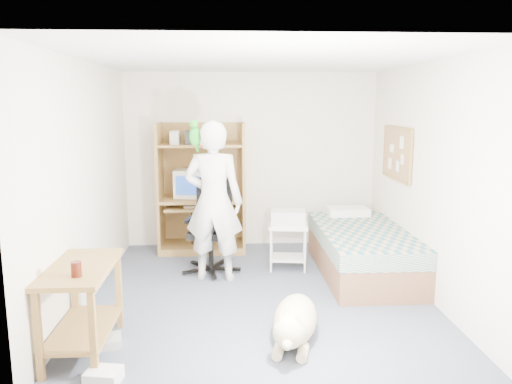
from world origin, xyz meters
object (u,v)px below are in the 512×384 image
office_chair (212,239)px  person (214,202)px  side_desk (82,295)px  dog (294,321)px  bed (362,250)px  printer_cart (288,239)px  computer_hutch (202,193)px

office_chair → person: size_ratio=0.60×
side_desk → dog: bearing=2.1°
person → side_desk: bearing=68.9°
bed → printer_cart: bearing=166.0°
bed → person: (-1.80, -0.10, 0.65)m
computer_hutch → person: bearing=-80.8°
side_desk → computer_hutch: bearing=73.9°
computer_hutch → dog: 3.08m
bed → person: person is taller
bed → side_desk: (-2.85, -1.82, 0.21)m
bed → office_chair: (-1.84, 0.21, 0.11)m
office_chair → person: 0.62m
dog → bed: bearing=72.7°
dog → printer_cart: 1.99m
bed → person: 1.92m
computer_hutch → person: size_ratio=0.96×
office_chair → person: (0.04, -0.31, 0.53)m
office_chair → printer_cart: (0.96, 0.01, -0.02)m
person → dog: 1.96m
side_desk → person: bearing=58.7°
side_desk → person: (1.05, 1.72, 0.44)m
printer_cart → bed: bearing=-7.4°
dog → person: bearing=128.1°
printer_cart → office_chair: bearing=-172.9°
office_chair → dog: bearing=-58.1°
side_desk → dog: (1.79, 0.07, -0.30)m
bed → printer_cart: size_ratio=3.53×
office_chair → person: bearing=-72.6°
side_desk → person: 2.06m
printer_cart → person: bearing=-154.2°
dog → printer_cart: bearing=98.9°
bed → office_chair: 1.86m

